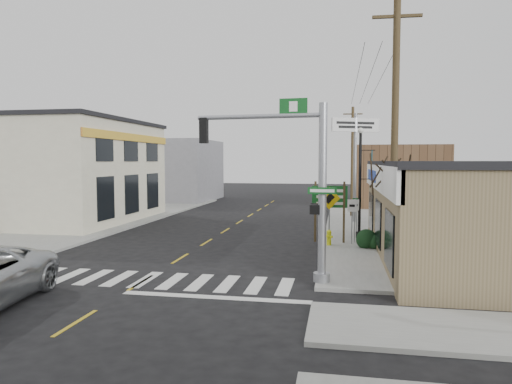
% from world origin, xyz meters
% --- Properties ---
extents(ground, '(140.00, 140.00, 0.00)m').
position_xyz_m(ground, '(0.00, 0.00, 0.00)').
color(ground, black).
rests_on(ground, ground).
extents(sidewalk_right, '(6.00, 38.00, 0.13)m').
position_xyz_m(sidewalk_right, '(9.00, 13.00, 0.07)').
color(sidewalk_right, gray).
rests_on(sidewalk_right, ground).
extents(sidewalk_left, '(6.00, 38.00, 0.13)m').
position_xyz_m(sidewalk_left, '(-9.00, 13.00, 0.07)').
color(sidewalk_left, gray).
rests_on(sidewalk_left, ground).
extents(center_line, '(0.12, 56.00, 0.01)m').
position_xyz_m(center_line, '(0.00, 8.00, 0.01)').
color(center_line, gold).
rests_on(center_line, ground).
extents(crosswalk, '(11.00, 2.20, 0.01)m').
position_xyz_m(crosswalk, '(0.00, 0.40, 0.01)').
color(crosswalk, silver).
rests_on(crosswalk, ground).
extents(left_building, '(12.00, 12.00, 6.80)m').
position_xyz_m(left_building, '(-13.00, 14.00, 3.40)').
color(left_building, beige).
rests_on(left_building, ground).
extents(bldg_distant_right, '(8.00, 10.00, 5.60)m').
position_xyz_m(bldg_distant_right, '(12.00, 30.00, 2.80)').
color(bldg_distant_right, brown).
rests_on(bldg_distant_right, ground).
extents(bldg_distant_left, '(9.00, 10.00, 6.40)m').
position_xyz_m(bldg_distant_left, '(-11.00, 32.00, 3.20)').
color(bldg_distant_left, gray).
rests_on(bldg_distant_left, ground).
extents(traffic_signal_pole, '(4.90, 0.38, 6.21)m').
position_xyz_m(traffic_signal_pole, '(5.46, 0.79, 3.83)').
color(traffic_signal_pole, '#92949B').
rests_on(traffic_signal_pole, sidewalk_right).
extents(guide_sign, '(1.76, 0.14, 3.07)m').
position_xyz_m(guide_sign, '(6.30, 8.44, 2.10)').
color(guide_sign, '#4B3B23').
rests_on(guide_sign, sidewalk_right).
extents(fire_hydrant, '(0.24, 0.24, 0.76)m').
position_xyz_m(fire_hydrant, '(6.30, 7.63, 0.54)').
color(fire_hydrant, '#D5DF15').
rests_on(fire_hydrant, sidewalk_right).
extents(ped_crossing_sign, '(1.10, 0.08, 2.83)m').
position_xyz_m(ped_crossing_sign, '(6.30, 7.76, 2.06)').
color(ped_crossing_sign, gray).
rests_on(ped_crossing_sign, sidewalk_right).
extents(lamp_post, '(0.76, 0.60, 5.84)m').
position_xyz_m(lamp_post, '(7.90, 10.03, 3.52)').
color(lamp_post, black).
rests_on(lamp_post, sidewalk_right).
extents(dance_center_sign, '(3.42, 0.21, 7.27)m').
position_xyz_m(dance_center_sign, '(7.80, 16.74, 5.56)').
color(dance_center_sign, gray).
rests_on(dance_center_sign, sidewalk_right).
extents(bare_tree, '(2.56, 2.56, 5.12)m').
position_xyz_m(bare_tree, '(8.68, 3.45, 4.16)').
color(bare_tree, black).
rests_on(bare_tree, sidewalk_right).
extents(shrub_front, '(1.38, 1.38, 1.03)m').
position_xyz_m(shrub_front, '(9.90, 2.10, 0.65)').
color(shrub_front, '#233D1D').
rests_on(shrub_front, sidewalk_right).
extents(shrub_back, '(0.99, 0.99, 0.74)m').
position_xyz_m(shrub_back, '(8.07, 7.41, 0.50)').
color(shrub_back, black).
rests_on(shrub_back, sidewalk_right).
extents(utility_pole_near, '(1.70, 0.26, 9.78)m').
position_xyz_m(utility_pole_near, '(8.67, 2.27, 5.14)').
color(utility_pole_near, '#4A2F23').
rests_on(utility_pole_near, sidewalk_right).
extents(utility_pole_far, '(1.41, 0.21, 8.08)m').
position_xyz_m(utility_pole_far, '(7.71, 20.07, 4.28)').
color(utility_pole_far, '#403520').
rests_on(utility_pole_far, sidewalk_right).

